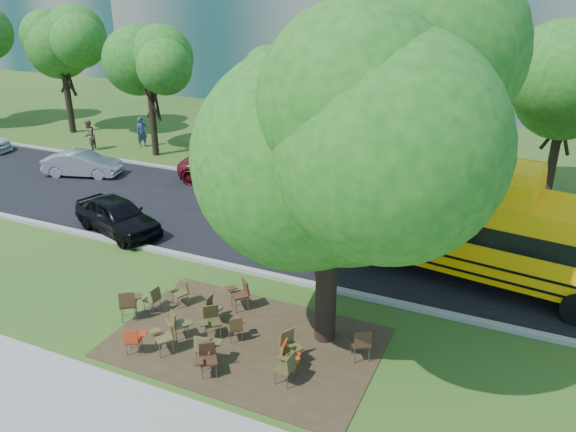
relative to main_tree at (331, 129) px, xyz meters
The scene contains 32 objects.
ground 6.46m from the main_tree, 168.71° to the right, with size 160.00×160.00×0.00m, color #285019.
dirt_patch 6.14m from the main_tree, 149.98° to the right, with size 7.00×4.50×0.03m, color #382819.
asphalt_road 9.08m from the main_tree, 113.91° to the left, with size 80.00×8.00×0.04m, color black.
kerb_near 6.82m from the main_tree, 139.54° to the left, with size 80.00×0.25×0.14m, color gray.
kerb_far 12.31m from the main_tree, 105.15° to the left, with size 80.00×0.25×0.14m, color gray.
bg_tree_0 19.40m from the main_tree, 140.07° to the left, with size 5.20×5.20×7.18m.
bg_tree_1 27.03m from the main_tree, 147.73° to the left, with size 6.00×6.00×8.40m.
bg_tree_2 17.38m from the main_tree, 116.97° to the left, with size 4.80×4.80×6.62m.
bg_tree_3 14.40m from the main_tree, 69.02° to the left, with size 5.60×5.60×7.84m.
main_tree is the anchor object (origin of this frame).
school_bus 7.39m from the main_tree, 56.45° to the left, with size 12.43×4.26×2.98m.
chair_0 7.60m from the main_tree, 164.68° to the right, with size 0.64×0.80×0.96m.
chair_1 6.57m from the main_tree, 155.08° to the right, with size 0.72×0.57×0.84m.
chair_2 7.28m from the main_tree, 147.32° to the right, with size 0.54×0.61×0.79m.
chair_3 6.70m from the main_tree, 147.05° to the right, with size 0.76×0.60×0.89m.
chair_4 6.14m from the main_tree, 134.12° to the right, with size 0.62×0.63×0.92m.
chair_5 6.21m from the main_tree, 128.23° to the right, with size 0.58×0.73×0.86m.
chair_6 5.66m from the main_tree, 94.03° to the right, with size 0.50×0.59×0.86m.
chair_7 5.52m from the main_tree, 99.48° to the right, with size 0.58×0.57×0.86m.
chair_8 7.31m from the main_tree, behind, with size 0.48×0.56×0.82m.
chair_9 6.94m from the main_tree, behind, with size 0.66×0.52×0.81m.
chair_10 6.19m from the main_tree, behind, with size 0.47×0.51×0.78m.
chair_11 5.81m from the main_tree, 151.93° to the right, with size 0.52×0.66×0.77m.
chair_12 5.40m from the main_tree, 106.76° to the right, with size 0.61×0.77×0.93m.
chair_13 5.34m from the main_tree, 23.65° to the right, with size 0.64×0.79×0.96m.
chair_14 5.89m from the main_tree, behind, with size 0.82×0.65×0.95m.
chair_15 6.05m from the main_tree, 157.02° to the right, with size 0.62×0.78×0.91m.
black_car 11.43m from the main_tree, 161.61° to the left, with size 1.64×4.08×1.39m, color black.
bg_car_silver 18.49m from the main_tree, 153.47° to the left, with size 1.31×3.76×1.24m, color #9B9BA0.
bg_car_red 14.34m from the main_tree, 130.31° to the left, with size 2.32×5.04×1.40m, color maroon.
pedestrian_a 21.92m from the main_tree, 140.83° to the left, with size 0.63×0.42×1.74m, color navy.
pedestrian_b 22.72m from the main_tree, 148.25° to the left, with size 0.85×0.66×1.74m, color brown.
Camera 1 is at (7.23, -11.46, 8.93)m, focal length 35.00 mm.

